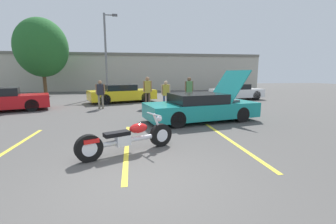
{
  "coord_description": "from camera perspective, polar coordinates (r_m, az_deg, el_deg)",
  "views": [
    {
      "loc": [
        -0.09,
        -3.94,
        2.03
      ],
      "look_at": [
        1.06,
        3.15,
        0.8
      ],
      "focal_mm": 24.0,
      "sensor_mm": 36.0,
      "label": 1
    }
  ],
  "objects": [
    {
      "name": "ground_plane",
      "position": [
        4.43,
        -7.37,
        -17.64
      ],
      "size": [
        80.0,
        80.0,
        0.0
      ],
      "primitive_type": "plane",
      "color": "#514F4C"
    },
    {
      "name": "parked_car_left_row",
      "position": [
        15.09,
        -36.81,
        2.42
      ],
      "size": [
        4.91,
        3.26,
        1.28
      ],
      "rotation": [
        0.0,
        0.0,
        0.35
      ],
      "color": "red",
      "rests_on": "ground"
    },
    {
      "name": "far_building",
      "position": [
        29.06,
        -9.15,
        10.22
      ],
      "size": [
        32.0,
        4.2,
        4.4
      ],
      "color": "#B2AD9E",
      "rests_on": "ground"
    },
    {
      "name": "show_car_hood_open",
      "position": [
        9.8,
        8.5,
        1.21
      ],
      "size": [
        5.06,
        2.84,
        2.18
      ],
      "rotation": [
        0.0,
        0.0,
        0.2
      ],
      "color": "teal",
      "rests_on": "ground"
    },
    {
      "name": "light_pole",
      "position": [
        21.17,
        -15.31,
        14.62
      ],
      "size": [
        1.21,
        0.28,
        7.16
      ],
      "color": "slate",
      "rests_on": "ground"
    },
    {
      "name": "spectator_near_motorcycle",
      "position": [
        13.48,
        -5.22,
        5.78
      ],
      "size": [
        0.52,
        0.24,
        1.84
      ],
      "color": "brown",
      "rests_on": "ground"
    },
    {
      "name": "parking_stripe_foreground",
      "position": [
        7.33,
        -36.0,
        -8.25
      ],
      "size": [
        0.12,
        4.72,
        0.01
      ],
      "primitive_type": "cube",
      "color": "yellow",
      "rests_on": "ground"
    },
    {
      "name": "tree_background",
      "position": [
        24.7,
        -29.42,
        14.01
      ],
      "size": [
        4.67,
        4.67,
        7.09
      ],
      "color": "brown",
      "rests_on": "ground"
    },
    {
      "name": "parked_car_right_row",
      "position": [
        18.67,
        16.92,
        4.91
      ],
      "size": [
        4.25,
        2.45,
        1.22
      ],
      "rotation": [
        0.0,
        0.0,
        0.17
      ],
      "color": "white",
      "rests_on": "ground"
    },
    {
      "name": "spectator_by_show_car",
      "position": [
        13.9,
        5.38,
        5.81
      ],
      "size": [
        0.52,
        0.24,
        1.82
      ],
      "color": "brown",
      "rests_on": "ground"
    },
    {
      "name": "spectator_far_lot",
      "position": [
        12.83,
        -0.57,
        4.96
      ],
      "size": [
        0.52,
        0.21,
        1.63
      ],
      "color": "#38476B",
      "rests_on": "ground"
    },
    {
      "name": "motorcycle",
      "position": [
        5.89,
        -10.15,
        -6.61
      ],
      "size": [
        2.45,
        1.3,
        0.96
      ],
      "rotation": [
        0.0,
        0.0,
        0.45
      ],
      "color": "black",
      "rests_on": "ground"
    },
    {
      "name": "parking_stripe_middle",
      "position": [
        6.54,
        -10.43,
        -8.5
      ],
      "size": [
        0.12,
        4.72,
        0.01
      ],
      "primitive_type": "cube",
      "color": "yellow",
      "rests_on": "ground"
    },
    {
      "name": "spectator_midground",
      "position": [
        13.6,
        -16.79,
        4.87
      ],
      "size": [
        0.52,
        0.22,
        1.65
      ],
      "color": "gray",
      "rests_on": "ground"
    },
    {
      "name": "parked_car_mid_row",
      "position": [
        16.5,
        -11.64,
        4.61
      ],
      "size": [
        5.01,
        3.35,
        1.26
      ],
      "rotation": [
        0.0,
        0.0,
        0.34
      ],
      "color": "yellow",
      "rests_on": "ground"
    },
    {
      "name": "parking_stripe_back",
      "position": [
        7.17,
        15.67,
        -7.07
      ],
      "size": [
        0.12,
        4.72,
        0.01
      ],
      "primitive_type": "cube",
      "color": "yellow",
      "rests_on": "ground"
    }
  ]
}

